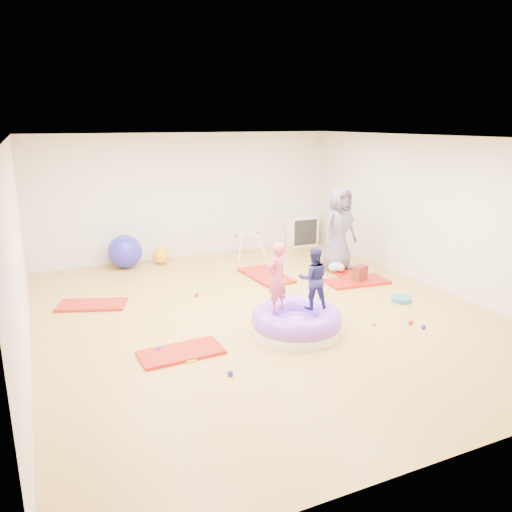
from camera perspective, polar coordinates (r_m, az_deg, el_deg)
name	(u,v)px	position (r m, az deg, el deg)	size (l,w,h in m)	color
room	(264,230)	(7.80, 0.91, 3.02)	(7.01, 8.01, 2.81)	gold
gym_mat_front_left	(181,352)	(6.93, -8.55, -10.85)	(1.12, 0.56, 0.05)	#AD0B07
gym_mat_mid_left	(92,305)	(8.96, -18.26, -5.32)	(1.12, 0.56, 0.05)	#AD0B07
gym_mat_center_back	(266,276)	(10.07, 1.15, -2.25)	(1.30, 0.65, 0.05)	#AD0B07
gym_mat_right	(357,281)	(9.91, 11.45, -2.87)	(1.21, 0.61, 0.05)	#AD0B07
gym_mat_rear_right	(341,269)	(10.67, 9.70, -1.49)	(1.12, 0.56, 0.05)	#AD0B07
inflatable_cushion	(296,322)	(7.47, 4.64, -7.52)	(1.36, 1.36, 0.43)	white
child_pink	(277,274)	(7.21, 2.40, -2.08)	(0.37, 0.25, 1.03)	#DD516A
child_navy	(314,275)	(7.36, 6.60, -2.22)	(0.45, 0.35, 0.93)	navy
adult_caregiver	(339,229)	(10.45, 9.48, 3.11)	(0.83, 0.54, 1.70)	slate
infant	(337,267)	(10.36, 9.25, -1.23)	(0.35, 0.35, 0.21)	#9ECCF9
ball_pit_balls	(301,329)	(7.56, 5.16, -8.29)	(3.91, 3.00, 0.08)	red
exercise_ball_blue	(125,252)	(10.97, -14.75, 0.50)	(0.72, 0.72, 0.72)	#2A27BA
exercise_ball_orange	(161,255)	(11.15, -10.79, 0.07)	(0.38, 0.38, 0.38)	#F4A217
infant_play_gym	(247,241)	(11.46, -1.07, 1.70)	(0.73, 0.69, 0.56)	white
cube_shelf	(302,231)	(12.60, 5.31, 2.85)	(0.74, 0.36, 0.74)	white
balance_disc	(401,299)	(9.08, 16.28, -4.78)	(0.35, 0.35, 0.08)	teal
backpack	(360,274)	(9.93, 11.78, -2.02)	(0.28, 0.18, 0.33)	#B83825
yellow_toy	(190,359)	(6.76, -7.60, -11.60)	(0.19, 0.19, 0.03)	yellow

